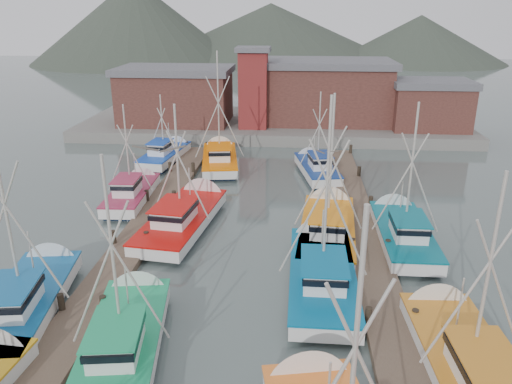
# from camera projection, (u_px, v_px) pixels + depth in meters

# --- Properties ---
(ground) EXTENTS (260.00, 260.00, 0.00)m
(ground) POSITION_uv_depth(u_px,v_px,m) (238.00, 300.00, 24.54)
(ground) COLOR #475551
(ground) RESTS_ON ground
(dock_left) EXTENTS (2.30, 46.00, 1.50)m
(dock_left) POSITION_uv_depth(u_px,v_px,m) (126.00, 254.00, 28.77)
(dock_left) COLOR #4F3D30
(dock_left) RESTS_ON ground
(dock_right) EXTENTS (2.30, 46.00, 1.50)m
(dock_right) POSITION_uv_depth(u_px,v_px,m) (371.00, 263.00, 27.74)
(dock_right) COLOR #4F3D30
(dock_right) RESTS_ON ground
(quay) EXTENTS (44.00, 16.00, 1.20)m
(quay) POSITION_uv_depth(u_px,v_px,m) (273.00, 125.00, 58.95)
(quay) COLOR slate
(quay) RESTS_ON ground
(shed_left) EXTENTS (12.72, 8.48, 6.20)m
(shed_left) POSITION_uv_depth(u_px,v_px,m) (176.00, 95.00, 56.59)
(shed_left) COLOR brown
(shed_left) RESTS_ON quay
(shed_center) EXTENTS (14.84, 9.54, 6.90)m
(shed_center) POSITION_uv_depth(u_px,v_px,m) (326.00, 91.00, 57.10)
(shed_center) COLOR brown
(shed_center) RESTS_ON quay
(shed_right) EXTENTS (8.48, 6.36, 5.20)m
(shed_right) POSITION_uv_depth(u_px,v_px,m) (429.00, 104.00, 53.78)
(shed_right) COLOR brown
(shed_right) RESTS_ON quay
(lookout_tower) EXTENTS (3.60, 3.60, 8.50)m
(lookout_tower) POSITION_uv_depth(u_px,v_px,m) (253.00, 87.00, 53.64)
(lookout_tower) COLOR maroon
(lookout_tower) RESTS_ON quay
(distant_hills) EXTENTS (175.00, 140.00, 42.00)m
(distant_hills) POSITION_uv_depth(u_px,v_px,m) (242.00, 60.00, 140.16)
(distant_hills) COLOR #3C4438
(distant_hills) RESTS_ON ground
(boat_4) EXTENTS (4.12, 9.63, 9.56)m
(boat_4) POSITION_uv_depth(u_px,v_px,m) (126.00, 336.00, 20.78)
(boat_4) COLOR black
(boat_4) RESTS_ON ground
(boat_5) EXTENTS (4.40, 10.37, 10.91)m
(boat_5) POSITION_uv_depth(u_px,v_px,m) (322.00, 271.00, 25.90)
(boat_5) COLOR black
(boat_5) RESTS_ON ground
(boat_6) EXTENTS (4.24, 9.75, 10.37)m
(boat_6) POSITION_uv_depth(u_px,v_px,m) (29.00, 297.00, 23.55)
(boat_6) COLOR black
(boat_6) RESTS_ON ground
(boat_7) EXTENTS (3.91, 9.83, 9.50)m
(boat_7) POSITION_uv_depth(u_px,v_px,m) (463.00, 358.00, 19.46)
(boat_7) COLOR black
(boat_7) RESTS_ON ground
(boat_8) EXTENTS (4.55, 10.79, 9.23)m
(boat_8) POSITION_uv_depth(u_px,v_px,m) (185.00, 217.00, 32.71)
(boat_8) COLOR black
(boat_8) RESTS_ON ground
(boat_9) EXTENTS (4.09, 10.41, 10.07)m
(boat_9) POSITION_uv_depth(u_px,v_px,m) (328.00, 226.00, 31.22)
(boat_9) COLOR black
(boat_9) RESTS_ON ground
(boat_10) EXTENTS (3.28, 8.26, 7.97)m
(boat_10) POSITION_uv_depth(u_px,v_px,m) (134.00, 192.00, 37.06)
(boat_10) COLOR black
(boat_10) RESTS_ON ground
(boat_11) EXTENTS (3.89, 9.30, 9.56)m
(boat_11) POSITION_uv_depth(u_px,v_px,m) (402.00, 231.00, 30.60)
(boat_11) COLOR black
(boat_11) RESTS_ON ground
(boat_12) EXTENTS (4.34, 9.79, 11.05)m
(boat_12) POSITION_uv_depth(u_px,v_px,m) (220.00, 158.00, 45.48)
(boat_12) COLOR black
(boat_12) RESTS_ON ground
(boat_13) EXTENTS (3.94, 8.51, 7.89)m
(boat_13) POSITION_uv_depth(u_px,v_px,m) (316.00, 167.00, 42.83)
(boat_13) COLOR black
(boat_13) RESTS_ON ground
(boat_14) EXTENTS (3.52, 8.53, 6.98)m
(boat_14) POSITION_uv_depth(u_px,v_px,m) (167.00, 154.00, 46.81)
(boat_14) COLOR black
(boat_14) RESTS_ON ground
(gull_near) EXTENTS (1.55, 0.64, 0.24)m
(gull_near) POSITION_uv_depth(u_px,v_px,m) (159.00, 149.00, 14.23)
(gull_near) COLOR gray
(gull_near) RESTS_ON ground
(gull_far) EXTENTS (1.50, 0.66, 0.24)m
(gull_far) POSITION_uv_depth(u_px,v_px,m) (326.00, 152.00, 27.14)
(gull_far) COLOR gray
(gull_far) RESTS_ON ground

